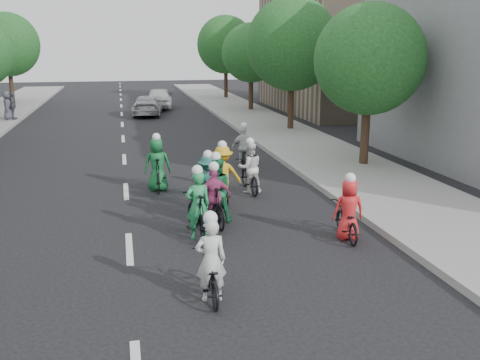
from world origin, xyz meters
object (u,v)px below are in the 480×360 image
object	(u,v)px
cyclist_1	(216,195)
cyclist_5	(198,212)
follow_car_lead	(147,106)
spectator_1	(13,106)
follow_car_trail	(159,98)
cyclist_6	(249,173)
cyclist_3	(214,202)
cyclist_8	(244,152)
cyclist_0	(210,270)
cyclist_4	(347,216)
cyclist_7	(208,187)
spectator_2	(8,106)
cyclist_9	(157,169)
cyclist_2	(222,179)

from	to	relation	value
cyclist_1	cyclist_5	world-z (taller)	cyclist_1
follow_car_lead	spectator_1	distance (m)	8.10
follow_car_lead	follow_car_trail	world-z (taller)	follow_car_trail
cyclist_6	cyclist_3	bearing A→B (deg)	59.44
cyclist_8	follow_car_lead	distance (m)	16.62
cyclist_0	spectator_1	xyz separation A→B (m)	(-7.70, 25.27, 0.43)
cyclist_1	cyclist_4	size ratio (longest dim) A/B	1.10
cyclist_0	cyclist_3	distance (m)	4.06
cyclist_4	cyclist_5	world-z (taller)	cyclist_5
cyclist_7	follow_car_lead	distance (m)	21.42
follow_car_trail	spectator_2	xyz separation A→B (m)	(-9.31, -5.18, 0.23)
cyclist_1	follow_car_trail	bearing A→B (deg)	-87.06
cyclist_7	spectator_1	world-z (taller)	spectator_1
cyclist_4	spectator_1	bearing A→B (deg)	-57.03
cyclist_5	cyclist_8	xyz separation A→B (m)	(2.74, 7.11, -0.05)
cyclist_4	follow_car_trail	bearing A→B (deg)	-78.62
cyclist_3	cyclist_9	xyz separation A→B (m)	(-1.15, 3.74, 0.06)
cyclist_5	follow_car_trail	size ratio (longest dim) A/B	0.42
follow_car_trail	spectator_1	distance (m)	10.37
cyclist_6	spectator_2	bearing A→B (deg)	-61.89
cyclist_3	cyclist_6	distance (m)	3.35
cyclist_6	spectator_2	world-z (taller)	spectator_2
cyclist_8	spectator_2	xyz separation A→B (m)	(-10.96, 14.89, 0.41)
cyclist_5	cyclist_0	bearing A→B (deg)	79.21
cyclist_0	spectator_1	world-z (taller)	spectator_1
cyclist_4	cyclist_6	size ratio (longest dim) A/B	0.90
cyclist_6	cyclist_7	world-z (taller)	cyclist_6
cyclist_7	spectator_2	distance (m)	21.76
cyclist_1	cyclist_9	bearing A→B (deg)	-65.61
cyclist_8	follow_car_trail	xyz separation A→B (m)	(-1.65, 20.07, 0.18)
cyclist_8	spectator_2	distance (m)	18.49
cyclist_5	cyclist_7	size ratio (longest dim) A/B	1.11
cyclist_4	spectator_2	bearing A→B (deg)	-56.39
cyclist_1	cyclist_9	distance (m)	3.63
cyclist_4	cyclist_9	world-z (taller)	cyclist_9
cyclist_8	cyclist_2	bearing A→B (deg)	79.68
cyclist_0	cyclist_9	xyz separation A→B (m)	(-0.40, 7.73, 0.14)
cyclist_3	follow_car_lead	xyz separation A→B (m)	(-0.49, 22.73, 0.02)
follow_car_lead	follow_car_trail	size ratio (longest dim) A/B	0.98
cyclist_9	spectator_2	size ratio (longest dim) A/B	1.09
cyclist_4	spectator_1	world-z (taller)	spectator_1
cyclist_9	cyclist_4	bearing A→B (deg)	128.50
cyclist_3	cyclist_9	size ratio (longest dim) A/B	0.97
cyclist_6	spectator_1	size ratio (longest dim) A/B	1.15
cyclist_1	cyclist_3	xyz separation A→B (m)	(-0.12, -0.34, -0.07)
cyclist_1	cyclist_9	world-z (taller)	cyclist_1
cyclist_0	cyclist_2	distance (m)	6.17
follow_car_trail	spectator_1	xyz separation A→B (m)	(-9.02, -5.11, 0.20)
cyclist_6	cyclist_8	size ratio (longest dim) A/B	1.09
cyclist_3	cyclist_1	bearing A→B (deg)	-116.47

